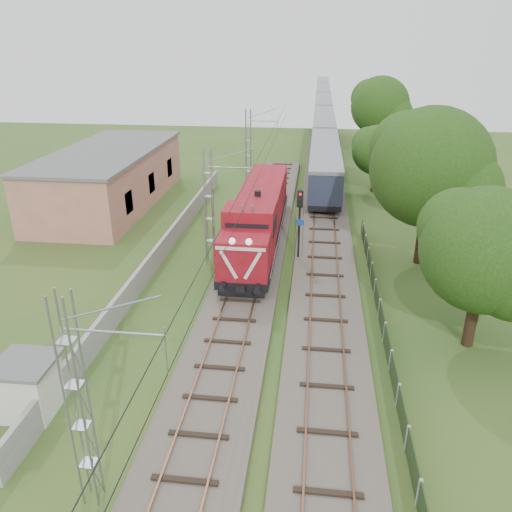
# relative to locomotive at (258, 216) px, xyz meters

# --- Properties ---
(ground) EXTENTS (140.00, 140.00, 0.00)m
(ground) POSITION_rel_locomotive_xyz_m (0.00, -15.29, -2.38)
(ground) COLOR #2D5620
(ground) RESTS_ON ground
(track_main) EXTENTS (4.20, 70.00, 0.45)m
(track_main) POSITION_rel_locomotive_xyz_m (0.00, -8.29, -2.20)
(track_main) COLOR #6B6054
(track_main) RESTS_ON ground
(track_side) EXTENTS (4.20, 80.00, 0.45)m
(track_side) POSITION_rel_locomotive_xyz_m (5.00, 4.71, -2.20)
(track_side) COLOR #6B6054
(track_side) RESTS_ON ground
(catenary) EXTENTS (3.31, 70.00, 8.00)m
(catenary) POSITION_rel_locomotive_xyz_m (-2.95, -3.29, 1.67)
(catenary) COLOR gray
(catenary) RESTS_ON ground
(boundary_wall) EXTENTS (0.25, 40.00, 1.50)m
(boundary_wall) POSITION_rel_locomotive_xyz_m (-6.50, -3.29, -1.63)
(boundary_wall) COLOR #9E9E99
(boundary_wall) RESTS_ON ground
(station_building) EXTENTS (8.40, 20.40, 5.22)m
(station_building) POSITION_rel_locomotive_xyz_m (-15.00, 8.71, 0.25)
(station_building) COLOR tan
(station_building) RESTS_ON ground
(fence) EXTENTS (0.12, 32.00, 1.20)m
(fence) POSITION_rel_locomotive_xyz_m (8.00, -12.29, -1.78)
(fence) COLOR black
(fence) RESTS_ON ground
(locomotive) EXTENTS (3.23, 18.44, 4.68)m
(locomotive) POSITION_rel_locomotive_xyz_m (0.00, 0.00, 0.00)
(locomotive) COLOR black
(locomotive) RESTS_ON ground
(coach_rake) EXTENTS (3.07, 114.60, 3.54)m
(coach_rake) POSITION_rel_locomotive_xyz_m (5.00, 64.07, 0.16)
(coach_rake) COLOR black
(coach_rake) RESTS_ON ground
(signal_post) EXTENTS (0.57, 0.45, 5.25)m
(signal_post) POSITION_rel_locomotive_xyz_m (3.12, -2.51, 1.23)
(signal_post) COLOR black
(signal_post) RESTS_ON ground
(relay_hut) EXTENTS (2.43, 2.43, 2.47)m
(relay_hut) POSITION_rel_locomotive_xyz_m (-7.40, -19.35, -1.13)
(relay_hut) COLOR silver
(relay_hut) RESTS_ON ground
(tree_a) EXTENTS (6.46, 6.15, 8.37)m
(tree_a) POSITION_rel_locomotive_xyz_m (12.34, -11.99, 2.84)
(tree_a) COLOR #372716
(tree_a) RESTS_ON ground
(tree_b) EXTENTS (8.28, 7.89, 10.74)m
(tree_b) POSITION_rel_locomotive_xyz_m (11.60, -1.74, 4.32)
(tree_b) COLOR #372716
(tree_b) RESTS_ON ground
(tree_c) EXTENTS (5.19, 4.94, 6.73)m
(tree_c) POSITION_rel_locomotive_xyz_m (10.13, 16.07, 1.81)
(tree_c) COLOR #372716
(tree_c) RESTS_ON ground
(tree_d) EXTENTS (7.89, 7.51, 10.23)m
(tree_d) POSITION_rel_locomotive_xyz_m (12.10, 33.38, 4.00)
(tree_d) COLOR #372716
(tree_d) RESTS_ON ground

